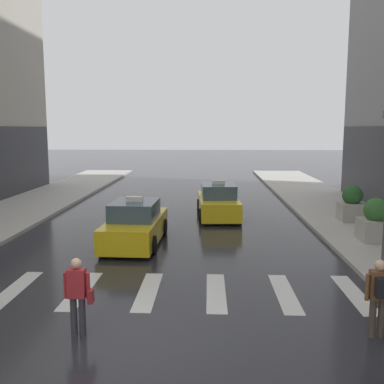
{
  "coord_description": "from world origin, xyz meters",
  "views": [
    {
      "loc": [
        1.57,
        -7.99,
        4.27
      ],
      "look_at": [
        0.98,
        8.0,
        1.93
      ],
      "focal_mm": 40.74,
      "sensor_mm": 36.0,
      "label": 1
    }
  ],
  "objects_px": {
    "taxi_lead": "(135,225)",
    "planter_near_corner": "(375,222)",
    "taxi_second": "(218,202)",
    "pedestrian_with_backpack": "(379,293)",
    "planter_mid_block": "(352,205)",
    "pedestrian_with_handbag": "(78,292)"
  },
  "relations": [
    {
      "from": "taxi_lead",
      "to": "planter_near_corner",
      "type": "height_order",
      "value": "taxi_lead"
    },
    {
      "from": "taxi_second",
      "to": "planter_near_corner",
      "type": "relative_size",
      "value": 2.89
    },
    {
      "from": "taxi_second",
      "to": "planter_near_corner",
      "type": "distance_m",
      "value": 7.51
    },
    {
      "from": "pedestrian_with_backpack",
      "to": "planter_mid_block",
      "type": "height_order",
      "value": "planter_mid_block"
    },
    {
      "from": "taxi_lead",
      "to": "taxi_second",
      "type": "xyz_separation_m",
      "value": [
        3.18,
        5.11,
        0.0
      ]
    },
    {
      "from": "taxi_second",
      "to": "planter_near_corner",
      "type": "bearing_deg",
      "value": -40.68
    },
    {
      "from": "pedestrian_with_backpack",
      "to": "planter_mid_block",
      "type": "distance_m",
      "value": 11.4
    },
    {
      "from": "pedestrian_with_handbag",
      "to": "planter_near_corner",
      "type": "relative_size",
      "value": 1.03
    },
    {
      "from": "pedestrian_with_handbag",
      "to": "planter_mid_block",
      "type": "relative_size",
      "value": 1.03
    },
    {
      "from": "planter_near_corner",
      "to": "planter_mid_block",
      "type": "xyz_separation_m",
      "value": [
        0.31,
        3.62,
        0.0
      ]
    },
    {
      "from": "taxi_lead",
      "to": "taxi_second",
      "type": "distance_m",
      "value": 6.02
    },
    {
      "from": "taxi_lead",
      "to": "planter_near_corner",
      "type": "distance_m",
      "value": 8.88
    },
    {
      "from": "taxi_second",
      "to": "pedestrian_with_backpack",
      "type": "xyz_separation_m",
      "value": [
        3.0,
        -12.28,
        0.25
      ]
    },
    {
      "from": "taxi_second",
      "to": "planter_mid_block",
      "type": "xyz_separation_m",
      "value": [
        6.01,
        -1.28,
        0.15
      ]
    },
    {
      "from": "pedestrian_with_handbag",
      "to": "planter_near_corner",
      "type": "height_order",
      "value": "planter_near_corner"
    },
    {
      "from": "taxi_lead",
      "to": "taxi_second",
      "type": "bearing_deg",
      "value": 58.08
    },
    {
      "from": "taxi_second",
      "to": "planter_near_corner",
      "type": "xyz_separation_m",
      "value": [
        5.69,
        -4.89,
        0.15
      ]
    },
    {
      "from": "taxi_lead",
      "to": "planter_mid_block",
      "type": "height_order",
      "value": "taxi_lead"
    },
    {
      "from": "pedestrian_with_backpack",
      "to": "planter_mid_block",
      "type": "relative_size",
      "value": 1.03
    },
    {
      "from": "planter_mid_block",
      "to": "pedestrian_with_backpack",
      "type": "bearing_deg",
      "value": -105.29
    },
    {
      "from": "pedestrian_with_backpack",
      "to": "taxi_second",
      "type": "bearing_deg",
      "value": 103.73
    },
    {
      "from": "taxi_lead",
      "to": "pedestrian_with_handbag",
      "type": "distance_m",
      "value": 7.26
    }
  ]
}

